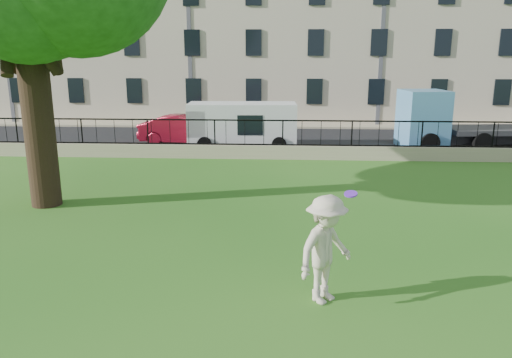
# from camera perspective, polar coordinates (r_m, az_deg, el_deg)

# --- Properties ---
(ground) EXTENTS (120.00, 120.00, 0.00)m
(ground) POSITION_cam_1_polar(r_m,az_deg,el_deg) (10.68, 2.61, -10.88)
(ground) COLOR #236117
(ground) RESTS_ON ground
(retaining_wall) EXTENTS (50.00, 0.40, 0.60)m
(retaining_wall) POSITION_cam_1_polar(r_m,az_deg,el_deg) (22.08, 3.05, 3.09)
(retaining_wall) COLOR gray
(retaining_wall) RESTS_ON ground
(iron_railing) EXTENTS (50.00, 0.05, 1.13)m
(iron_railing) POSITION_cam_1_polar(r_m,az_deg,el_deg) (21.94, 3.07, 5.28)
(iron_railing) COLOR black
(iron_railing) RESTS_ON retaining_wall
(street) EXTENTS (60.00, 9.00, 0.01)m
(street) POSITION_cam_1_polar(r_m,az_deg,el_deg) (26.76, 3.10, 4.39)
(street) COLOR black
(street) RESTS_ON ground
(sidewalk) EXTENTS (60.00, 1.40, 0.12)m
(sidewalk) POSITION_cam_1_polar(r_m,az_deg,el_deg) (31.89, 3.15, 6.05)
(sidewalk) COLOR gray
(sidewalk) RESTS_ON ground
(building_row) EXTENTS (56.40, 10.40, 13.80)m
(building_row) POSITION_cam_1_polar(r_m,az_deg,el_deg) (37.32, 3.34, 17.77)
(building_row) COLOR #C2B89A
(building_row) RESTS_ON ground
(man) EXTENTS (1.47, 1.49, 2.06)m
(man) POSITION_cam_1_polar(r_m,az_deg,el_deg) (9.31, 7.99, -7.98)
(man) COLOR beige
(man) RESTS_ON ground
(frisbee) EXTENTS (0.32, 0.31, 0.12)m
(frisbee) POSITION_cam_1_polar(r_m,az_deg,el_deg) (10.28, 10.78, -1.69)
(frisbee) COLOR #6923CB
(red_sedan) EXTENTS (4.55, 1.79, 1.47)m
(red_sedan) POSITION_cam_1_polar(r_m,az_deg,el_deg) (25.88, -8.27, 5.57)
(red_sedan) COLOR maroon
(red_sedan) RESTS_ON street
(white_van) EXTENTS (5.32, 2.30, 2.19)m
(white_van) POSITION_cam_1_polar(r_m,az_deg,el_deg) (24.64, -1.57, 6.13)
(white_van) COLOR white
(white_van) RESTS_ON street
(blue_truck) EXTENTS (6.92, 3.09, 2.81)m
(blue_truck) POSITION_cam_1_polar(r_m,az_deg,el_deg) (26.85, 23.21, 6.33)
(blue_truck) COLOR #5595C8
(blue_truck) RESTS_ON street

